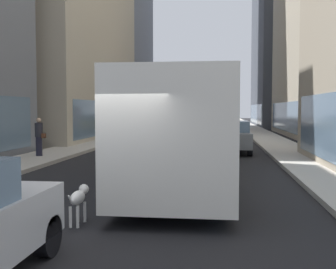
# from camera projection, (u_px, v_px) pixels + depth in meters

# --- Properties ---
(ground_plane) EXTENTS (120.00, 120.00, 0.00)m
(ground_plane) POSITION_uv_depth(u_px,v_px,m) (198.00, 131.00, 42.64)
(ground_plane) COLOR black
(sidewalk_left) EXTENTS (2.40, 110.00, 0.15)m
(sidewalk_left) POSITION_uv_depth(u_px,v_px,m) (143.00, 130.00, 43.33)
(sidewalk_left) COLOR #ADA89E
(sidewalk_left) RESTS_ON ground
(sidewalk_right) EXTENTS (2.40, 110.00, 0.15)m
(sidewalk_right) POSITION_uv_depth(u_px,v_px,m) (254.00, 130.00, 41.95)
(sidewalk_right) COLOR #ADA89E
(sidewalk_right) RESTS_ON ground
(building_left_mid) EXTENTS (11.52, 18.48, 21.27)m
(building_left_mid) POSITION_uv_depth(u_px,v_px,m) (37.00, 0.00, 31.99)
(building_left_mid) COLOR #B2A893
(building_left_mid) RESTS_ON ground
(building_right_far) EXTENTS (9.91, 17.47, 28.91)m
(building_right_far) POSITION_uv_depth(u_px,v_px,m) (296.00, 14.00, 53.17)
(building_right_far) COLOR #4C515B
(building_right_far) RESTS_ON ground
(transit_bus) EXTENTS (2.78, 11.53, 3.05)m
(transit_bus) POSITION_uv_depth(u_px,v_px,m) (189.00, 123.00, 12.94)
(transit_bus) COLOR silver
(transit_bus) RESTS_ON ground
(car_grey_wagon) EXTENTS (1.80, 4.59, 1.62)m
(car_grey_wagon) POSITION_uv_depth(u_px,v_px,m) (232.00, 136.00, 21.37)
(car_grey_wagon) COLOR slate
(car_grey_wagon) RESTS_ON ground
(car_yellow_taxi) EXTENTS (1.87, 4.80, 1.62)m
(car_yellow_taxi) POSITION_uv_depth(u_px,v_px,m) (184.00, 124.00, 40.05)
(car_yellow_taxi) COLOR yellow
(car_yellow_taxi) RESTS_ON ground
(car_red_coupe) EXTENTS (1.85, 4.76, 1.62)m
(car_red_coupe) POSITION_uv_depth(u_px,v_px,m) (211.00, 120.00, 51.73)
(car_red_coupe) COLOR red
(car_red_coupe) RESTS_ON ground
(box_truck) EXTENTS (2.30, 7.50, 3.05)m
(box_truck) POSITION_uv_depth(u_px,v_px,m) (175.00, 116.00, 31.30)
(box_truck) COLOR #A51919
(box_truck) RESTS_ON ground
(dalmatian_dog) EXTENTS (0.22, 0.96, 0.72)m
(dalmatian_dog) POSITION_uv_depth(u_px,v_px,m) (79.00, 198.00, 8.01)
(dalmatian_dog) COLOR white
(dalmatian_dog) RESTS_ON ground
(pedestrian_with_handbag) EXTENTS (0.45, 0.34, 1.69)m
(pedestrian_with_handbag) POSITION_uv_depth(u_px,v_px,m) (39.00, 136.00, 18.37)
(pedestrian_with_handbag) COLOR #1E1E2D
(pedestrian_with_handbag) RESTS_ON sidewalk_left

